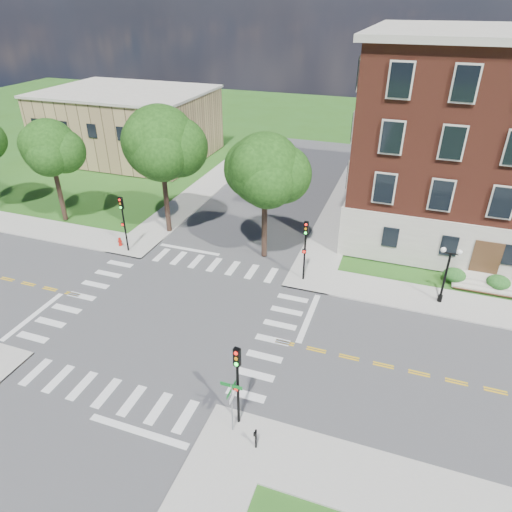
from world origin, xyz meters
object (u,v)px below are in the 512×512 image
(street_sign_pole, at_px, (232,398))
(fire_hydrant, at_px, (120,242))
(traffic_signal_nw, at_px, (123,217))
(push_button_post, at_px, (256,438))
(twin_lamp_west, at_px, (446,272))
(traffic_signal_se, at_px, (237,377))
(traffic_signal_ne, at_px, (305,243))

(street_sign_pole, relative_size, fire_hydrant, 4.13)
(traffic_signal_nw, bearing_deg, push_button_post, -41.47)
(traffic_signal_nw, bearing_deg, twin_lamp_west, 2.14)
(traffic_signal_se, height_order, street_sign_pole, traffic_signal_se)
(traffic_signal_ne, xyz_separation_m, push_button_post, (1.54, -15.16, -2.39))
(traffic_signal_ne, xyz_separation_m, fire_hydrant, (-16.14, 0.00, -2.72))
(traffic_signal_se, bearing_deg, push_button_post, -41.07)
(street_sign_pole, bearing_deg, twin_lamp_west, 57.26)
(fire_hydrant, bearing_deg, traffic_signal_nw, -25.58)
(traffic_signal_ne, xyz_separation_m, twin_lamp_west, (9.75, 0.38, -0.66))
(traffic_signal_nw, height_order, push_button_post, traffic_signal_nw)
(push_button_post, xyz_separation_m, fire_hydrant, (-17.68, 15.17, -0.33))
(traffic_signal_ne, distance_m, fire_hydrant, 16.37)
(traffic_signal_se, bearing_deg, traffic_signal_ne, 90.91)
(traffic_signal_se, distance_m, traffic_signal_ne, 14.02)
(traffic_signal_se, distance_m, fire_hydrant, 21.72)
(twin_lamp_west, bearing_deg, street_sign_pole, -122.74)
(traffic_signal_ne, distance_m, street_sign_pole, 14.60)
(street_sign_pole, bearing_deg, traffic_signal_ne, 90.54)
(traffic_signal_ne, relative_size, twin_lamp_west, 1.13)
(traffic_signal_nw, height_order, street_sign_pole, traffic_signal_nw)
(traffic_signal_ne, xyz_separation_m, traffic_signal_nw, (-15.01, -0.54, 0.00))
(twin_lamp_west, bearing_deg, traffic_signal_nw, -177.86)
(traffic_signal_nw, relative_size, push_button_post, 4.00)
(traffic_signal_nw, xyz_separation_m, street_sign_pole, (15.15, -14.03, -0.88))
(traffic_signal_nw, xyz_separation_m, twin_lamp_west, (24.76, 0.92, -0.66))
(street_sign_pole, height_order, push_button_post, street_sign_pole)
(street_sign_pole, bearing_deg, traffic_signal_nw, 137.19)
(traffic_signal_nw, relative_size, fire_hydrant, 6.40)
(traffic_signal_nw, xyz_separation_m, push_button_post, (16.55, -14.62, -2.39))
(traffic_signal_ne, relative_size, traffic_signal_nw, 1.00)
(push_button_post, bearing_deg, traffic_signal_se, 138.93)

